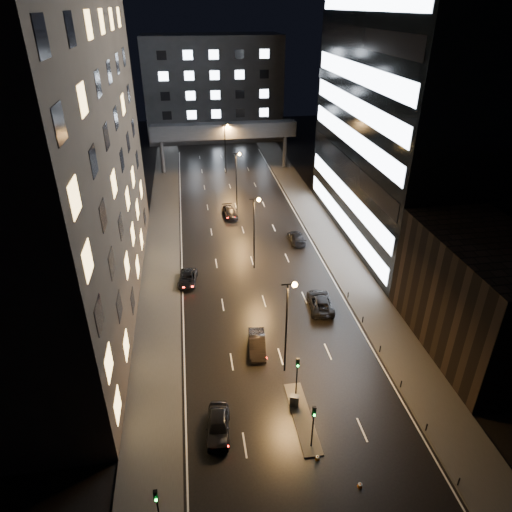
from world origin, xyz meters
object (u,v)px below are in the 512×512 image
object	(u,v)px
car_away_c	(188,279)
car_toward_b	(297,238)
utility_cabinet	(294,401)
car_away_d	(230,213)
car_toward_a	(320,302)
car_away_b	(257,344)
car_away_a	(218,425)

from	to	relation	value
car_away_c	car_toward_b	world-z (taller)	car_toward_b
car_away_c	car_toward_b	distance (m)	18.82
car_away_c	utility_cabinet	world-z (taller)	car_away_c
car_away_d	car_toward_b	bearing A→B (deg)	-55.97
car_toward_a	car_toward_b	size ratio (longest dim) A/B	1.15
car_away_c	car_toward_b	bearing A→B (deg)	36.49
car_away_b	utility_cabinet	bearing A→B (deg)	-69.06
car_toward_b	utility_cabinet	distance (m)	32.20
car_away_a	car_away_b	world-z (taller)	car_away_a
car_away_d	car_toward_b	size ratio (longest dim) A/B	1.01
car_away_a	car_toward_a	distance (m)	20.86
car_away_a	car_away_d	distance (m)	44.20
car_toward_a	car_toward_b	xyz separation A→B (m)	(1.15, 16.99, -0.07)
car_away_a	car_away_b	bearing A→B (deg)	69.46
car_away_a	car_toward_b	world-z (taller)	car_away_a
car_away_c	car_away_a	bearing A→B (deg)	-77.80
car_toward_b	utility_cabinet	size ratio (longest dim) A/B	4.31
car_away_a	car_toward_a	world-z (taller)	car_away_a
car_away_c	car_away_d	size ratio (longest dim) A/B	0.95
car_away_a	car_away_c	bearing A→B (deg)	100.49
car_away_a	car_away_d	xyz separation A→B (m)	(5.51, 43.86, -0.08)
car_away_a	car_away_c	world-z (taller)	car_away_a
car_away_a	car_away_d	bearing A→B (deg)	88.57
car_toward_a	car_toward_b	distance (m)	17.03
car_away_c	car_toward_b	xyz separation A→B (m)	(16.45, 9.14, 0.06)
car_away_b	car_toward_b	world-z (taller)	car_away_b
car_away_d	car_toward_a	bearing A→B (deg)	-79.91
car_toward_b	utility_cabinet	xyz separation A→B (m)	(-7.55, -31.31, 0.00)
car_away_a	car_away_c	distance (m)	23.99
car_away_c	car_toward_b	size ratio (longest dim) A/B	0.96
car_toward_b	car_away_d	bearing A→B (deg)	-50.19
car_toward_a	utility_cabinet	size ratio (longest dim) A/B	4.95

